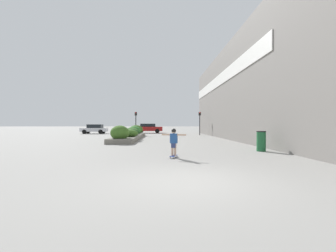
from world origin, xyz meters
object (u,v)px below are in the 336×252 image
(skateboarder, at_px, (174,139))
(trash_bin, at_px, (261,141))
(traffic_light_left, at_px, (136,119))
(car_leftmost, at_px, (94,129))
(skateboard, at_px, (174,156))
(car_center_right, at_px, (240,128))
(traffic_light_right, at_px, (200,119))
(car_center_left, at_px, (149,128))

(skateboarder, bearing_deg, trash_bin, 45.60)
(traffic_light_left, bearing_deg, car_leftmost, 140.37)
(skateboard, bearing_deg, car_center_right, 86.31)
(car_leftmost, xyz_separation_m, car_center_right, (23.72, 1.93, 0.07))
(skateboard, distance_m, traffic_light_right, 20.73)
(car_center_left, bearing_deg, traffic_light_left, -8.84)
(skateboarder, height_order, trash_bin, skateboarder)
(trash_bin, distance_m, traffic_light_right, 17.94)
(car_center_left, relative_size, traffic_light_right, 1.44)
(skateboard, height_order, car_center_right, car_center_right)
(trash_bin, height_order, car_center_right, car_center_right)
(skateboarder, bearing_deg, skateboard, 21.06)
(skateboard, height_order, trash_bin, trash_bin)
(car_center_left, bearing_deg, skateboard, 5.46)
(skateboarder, bearing_deg, traffic_light_right, 98.21)
(skateboard, height_order, skateboarder, skateboarder)
(car_center_right, bearing_deg, car_leftmost, -85.34)
(skateboard, distance_m, traffic_light_left, 20.16)
(traffic_light_left, bearing_deg, car_center_left, 81.16)
(traffic_light_left, bearing_deg, traffic_light_right, 2.92)
(car_leftmost, bearing_deg, car_center_right, -85.34)
(car_leftmost, bearing_deg, skateboarder, -156.66)
(skateboard, bearing_deg, car_center_left, 116.52)
(skateboarder, xyz_separation_m, car_leftmost, (-11.04, 25.58, -0.05))
(car_center_left, bearing_deg, trash_bin, 16.48)
(trash_bin, relative_size, car_center_right, 0.24)
(skateboarder, height_order, traffic_light_left, traffic_light_left)
(car_center_left, bearing_deg, car_leftmost, -75.65)
(skateboarder, distance_m, trash_bin, 5.39)
(skateboarder, xyz_separation_m, car_center_left, (-2.65, 27.73, 0.03))
(trash_bin, relative_size, car_center_left, 0.25)
(skateboard, relative_size, traffic_light_right, 0.22)
(skateboarder, relative_size, traffic_light_right, 0.38)
(skateboarder, xyz_separation_m, traffic_light_left, (-3.90, 19.67, 1.31))
(trash_bin, relative_size, traffic_light_right, 0.35)
(skateboarder, relative_size, trash_bin, 1.08)
(skateboard, height_order, car_leftmost, car_leftmost)
(trash_bin, xyz_separation_m, car_center_left, (-7.54, 25.49, 0.29))
(trash_bin, relative_size, traffic_light_left, 0.36)
(skateboard, distance_m, trash_bin, 5.40)
(traffic_light_right, bearing_deg, trash_bin, -89.01)
(traffic_light_right, bearing_deg, car_center_left, 133.50)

